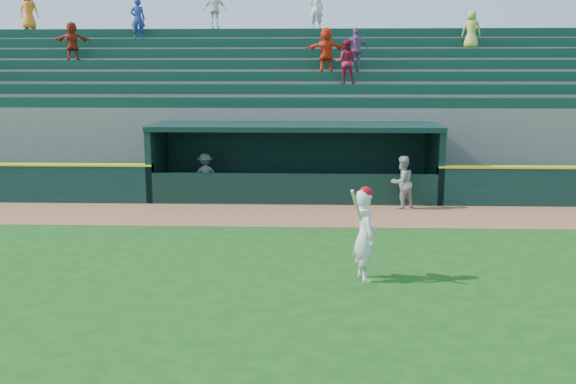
% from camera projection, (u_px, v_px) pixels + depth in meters
% --- Properties ---
extents(ground, '(120.00, 120.00, 0.00)m').
position_uv_depth(ground, '(285.00, 264.00, 13.96)').
color(ground, '#164812').
rests_on(ground, ground).
extents(warning_track, '(40.00, 3.00, 0.01)m').
position_uv_depth(warning_track, '(292.00, 215.00, 18.78)').
color(warning_track, '#8F5A39').
rests_on(warning_track, ground).
extents(dugout_player_front, '(1.00, 0.94, 1.63)m').
position_uv_depth(dugout_player_front, '(402.00, 182.00, 19.60)').
color(dugout_player_front, '#A2A39D').
rests_on(dugout_player_front, ground).
extents(dugout_player_inside, '(1.04, 0.74, 1.45)m').
position_uv_depth(dugout_player_inside, '(205.00, 175.00, 21.69)').
color(dugout_player_inside, '#959590').
rests_on(dugout_player_inside, ground).
extents(dugout, '(9.40, 2.80, 2.46)m').
position_uv_depth(dugout, '(295.00, 156.00, 21.59)').
color(dugout, slate).
rests_on(dugout, ground).
extents(stands, '(34.50, 6.25, 7.62)m').
position_uv_depth(stands, '(297.00, 116.00, 25.89)').
color(stands, slate).
rests_on(stands, ground).
extents(batter_at_plate, '(0.63, 0.83, 1.91)m').
position_uv_depth(batter_at_plate, '(365.00, 233.00, 12.74)').
color(batter_at_plate, silver).
rests_on(batter_at_plate, ground).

